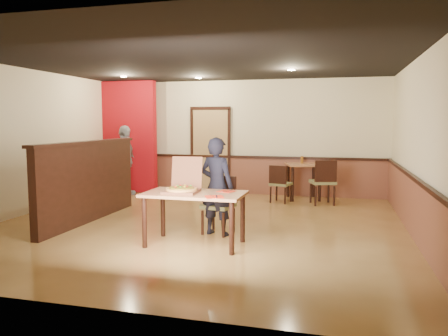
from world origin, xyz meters
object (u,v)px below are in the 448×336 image
object	(u,v)px
side_table	(304,171)
passerby	(125,161)
diner_chair	(220,202)
condiment	(302,160)
pizza_box	(183,188)
side_chair_left	(280,182)
diner	(217,186)
main_table	(195,200)
side_chair_right	(324,180)

from	to	relation	value
side_table	passerby	world-z (taller)	passerby
diner_chair	condiment	distance (m)	3.67
diner_chair	pizza_box	size ratio (longest dim) A/B	1.58
side_table	condiment	size ratio (longest dim) A/B	5.68
side_chair_left	condiment	world-z (taller)	condiment
pizza_box	condiment	size ratio (longest dim) A/B	3.42
diner	pizza_box	distance (m)	0.72
passerby	condiment	world-z (taller)	passerby
side_chair_left	pizza_box	distance (m)	3.77
diner_chair	side_chair_left	world-z (taller)	diner_chair
side_chair_left	side_table	size ratio (longest dim) A/B	0.88
main_table	passerby	size ratio (longest dim) A/B	0.85
diner_chair	side_chair_left	xyz separation A→B (m)	(0.59, 2.85, -0.04)
side_chair_right	diner	xyz separation A→B (m)	(-1.55, -2.99, 0.24)
side_chair_right	main_table	bearing A→B (deg)	46.49
diner_chair	diner	distance (m)	0.31
diner	side_chair_left	bearing A→B (deg)	-87.31
diner	condiment	xyz separation A→B (m)	(1.03, 3.65, 0.14)
main_table	diner_chair	xyz separation A→B (m)	(0.17, 0.78, -0.16)
diner_chair	diner	size ratio (longest dim) A/B	0.59
diner_chair	pizza_box	xyz separation A→B (m)	(-0.35, -0.78, 0.34)
side_chair_left	pizza_box	world-z (taller)	pizza_box
main_table	diner_chair	distance (m)	0.81
main_table	side_chair_right	world-z (taller)	side_chair_right
pizza_box	diner	bearing A→B (deg)	59.10
condiment	side_table	bearing A→B (deg)	-43.79
diner_chair	passerby	xyz separation A→B (m)	(-3.16, 2.86, 0.35)
side_chair_right	side_table	world-z (taller)	side_chair_right
side_chair_left	main_table	bearing A→B (deg)	93.04
side_chair_right	condiment	world-z (taller)	condiment
diner_chair	side_table	distance (m)	3.62
side_chair_left	pizza_box	xyz separation A→B (m)	(-0.95, -3.63, 0.37)
passerby	pizza_box	xyz separation A→B (m)	(2.80, -3.63, -0.02)
diner_chair	side_table	bearing A→B (deg)	84.95
side_chair_left	condiment	xyz separation A→B (m)	(0.42, 0.65, 0.45)
diner_chair	passerby	bearing A→B (deg)	149.84
diner_chair	side_table	size ratio (longest dim) A/B	0.95
diner_chair	side_chair_left	distance (m)	2.91
pizza_box	side_table	bearing A→B (deg)	68.90
side_chair_left	passerby	world-z (taller)	passerby
diner	pizza_box	world-z (taller)	diner
side_table	diner	distance (m)	3.76
side_table	condiment	bearing A→B (deg)	136.21
diner_chair	side_table	xyz separation A→B (m)	(1.06, 3.46, 0.15)
main_table	condiment	bearing A→B (deg)	75.09
main_table	passerby	bearing A→B (deg)	129.97
diner_chair	pizza_box	distance (m)	0.92
passerby	side_chair_right	bearing A→B (deg)	-91.63
passerby	condiment	bearing A→B (deg)	-82.64
side_table	pizza_box	bearing A→B (deg)	-108.45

